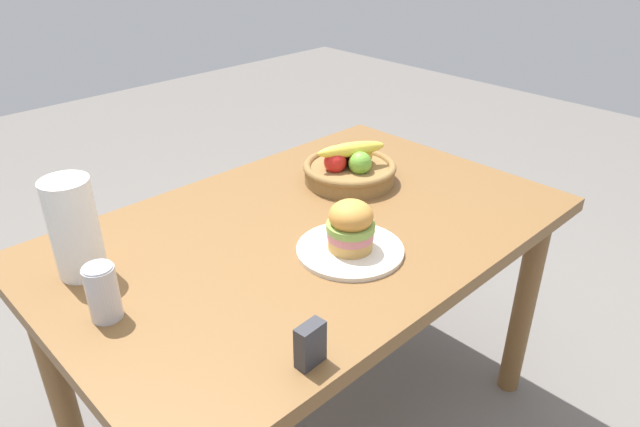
% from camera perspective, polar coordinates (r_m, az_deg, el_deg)
% --- Properties ---
extents(ground_plane, '(8.00, 8.00, 0.00)m').
position_cam_1_polar(ground_plane, '(2.04, -0.92, -19.90)').
color(ground_plane, slate).
extents(dining_table, '(1.40, 0.90, 0.75)m').
position_cam_1_polar(dining_table, '(1.61, -1.09, -4.36)').
color(dining_table, brown).
rests_on(dining_table, ground_plane).
extents(plate, '(0.27, 0.27, 0.01)m').
position_cam_1_polar(plate, '(1.44, 2.99, -3.61)').
color(plate, silver).
rests_on(plate, dining_table).
extents(sandwich, '(0.12, 0.12, 0.13)m').
position_cam_1_polar(sandwich, '(1.41, 3.06, -1.21)').
color(sandwich, tan).
rests_on(sandwich, plate).
extents(soda_can, '(0.07, 0.07, 0.13)m').
position_cam_1_polar(soda_can, '(1.28, -20.74, -7.33)').
color(soda_can, silver).
rests_on(soda_can, dining_table).
extents(fruit_basket, '(0.29, 0.29, 0.14)m').
position_cam_1_polar(fruit_basket, '(1.79, 2.96, 4.55)').
color(fruit_basket, olive).
rests_on(fruit_basket, dining_table).
extents(paper_towel_roll, '(0.11, 0.11, 0.24)m').
position_cam_1_polar(paper_towel_roll, '(1.42, -23.18, -1.33)').
color(paper_towel_roll, white).
rests_on(paper_towel_roll, dining_table).
extents(napkin_holder, '(0.06, 0.03, 0.09)m').
position_cam_1_polar(napkin_holder, '(1.10, -0.97, -12.86)').
color(napkin_holder, '#333338').
rests_on(napkin_holder, dining_table).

